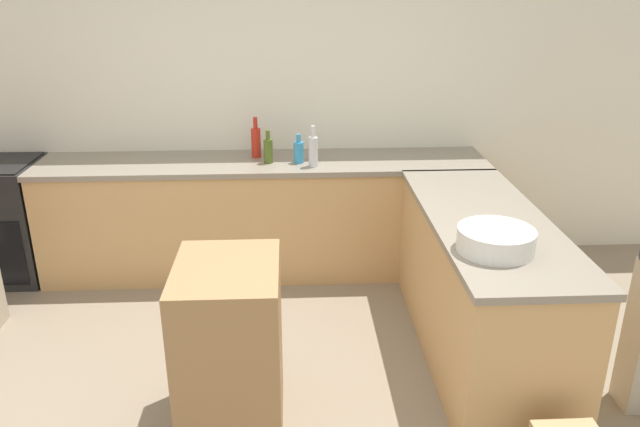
% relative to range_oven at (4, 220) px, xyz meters
% --- Properties ---
extents(wall_back, '(8.00, 0.06, 2.70)m').
position_rel_range_oven_xyz_m(wall_back, '(2.00, 0.34, 0.89)').
color(wall_back, silver).
rests_on(wall_back, ground_plane).
extents(counter_back, '(3.40, 0.65, 0.91)m').
position_rel_range_oven_xyz_m(counter_back, '(2.00, 0.00, -0.00)').
color(counter_back, tan).
rests_on(counter_back, ground_plane).
extents(counter_peninsula, '(0.69, 1.88, 0.91)m').
position_rel_range_oven_xyz_m(counter_peninsula, '(3.35, -1.23, -0.00)').
color(counter_peninsula, tan).
rests_on(counter_peninsula, ground_plane).
extents(range_oven, '(0.59, 0.63, 0.92)m').
position_rel_range_oven_xyz_m(range_oven, '(0.00, 0.00, 0.00)').
color(range_oven, black).
rests_on(range_oven, ground_plane).
extents(island_table, '(0.51, 0.64, 0.92)m').
position_rel_range_oven_xyz_m(island_table, '(1.88, -1.83, 0.00)').
color(island_table, '#997047').
rests_on(island_table, ground_plane).
extents(mixing_bowl, '(0.39, 0.39, 0.12)m').
position_rel_range_oven_xyz_m(mixing_bowl, '(3.25, -1.69, 0.51)').
color(mixing_bowl, white).
rests_on(mixing_bowl, counter_peninsula).
extents(hot_sauce_bottle, '(0.07, 0.07, 0.31)m').
position_rel_range_oven_xyz_m(hot_sauce_bottle, '(1.95, 0.10, 0.57)').
color(hot_sauce_bottle, red).
rests_on(hot_sauce_bottle, counter_back).
extents(olive_oil_bottle, '(0.07, 0.07, 0.25)m').
position_rel_range_oven_xyz_m(olive_oil_bottle, '(2.04, -0.06, 0.55)').
color(olive_oil_bottle, '#475B1E').
rests_on(olive_oil_bottle, counter_back).
extents(dish_soap_bottle, '(0.07, 0.07, 0.22)m').
position_rel_range_oven_xyz_m(dish_soap_bottle, '(2.27, -0.07, 0.54)').
color(dish_soap_bottle, '#338CBF').
rests_on(dish_soap_bottle, counter_back).
extents(vinegar_bottle_clear, '(0.07, 0.07, 0.30)m').
position_rel_range_oven_xyz_m(vinegar_bottle_clear, '(2.37, -0.17, 0.57)').
color(vinegar_bottle_clear, silver).
rests_on(vinegar_bottle_clear, counter_back).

